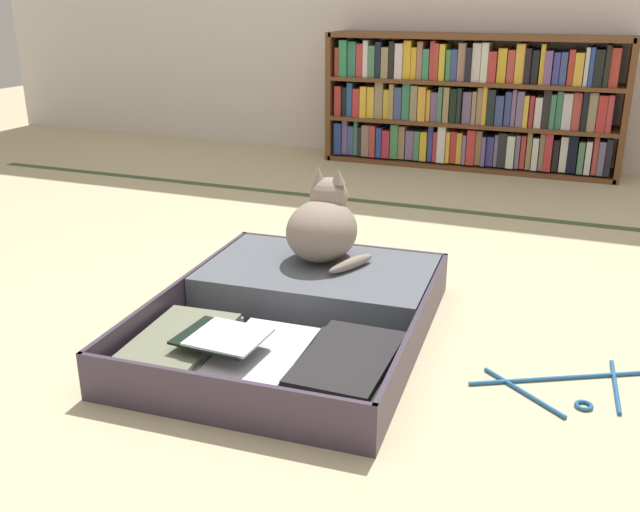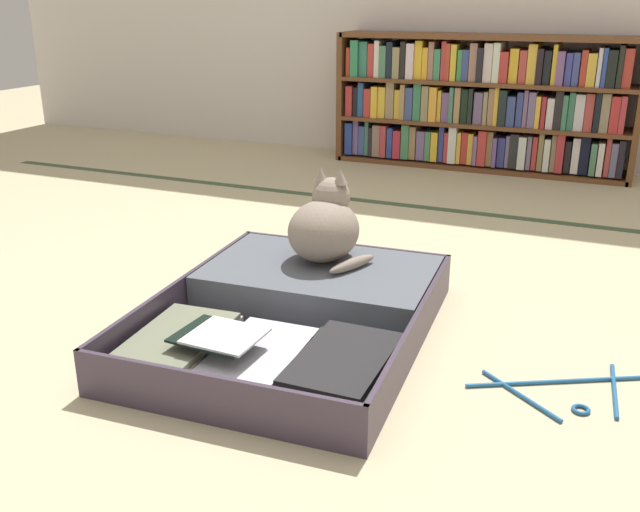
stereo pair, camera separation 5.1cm
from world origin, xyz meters
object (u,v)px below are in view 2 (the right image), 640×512
at_px(open_suitcase, 302,309).
at_px(black_cat, 326,227).
at_px(bookshelf, 481,104).
at_px(clothes_hanger, 566,390).

bearing_deg(open_suitcase, black_cat, 96.14).
bearing_deg(black_cat, bookshelf, 87.72).
bearing_deg(clothes_hanger, black_cat, 157.37).
bearing_deg(clothes_hanger, open_suitcase, 173.76).
bearing_deg(bookshelf, black_cat, -92.28).
bearing_deg(black_cat, open_suitcase, -83.86).
bearing_deg(bookshelf, open_suitcase, -91.38).
xyz_separation_m(black_cat, clothes_hanger, (0.73, -0.30, -0.21)).
xyz_separation_m(bookshelf, clothes_hanger, (0.65, -2.20, -0.33)).
relative_size(open_suitcase, clothes_hanger, 2.35).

